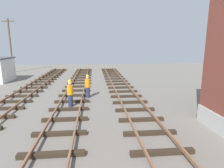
{
  "coord_description": "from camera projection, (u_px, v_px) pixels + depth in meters",
  "views": [
    {
      "loc": [
        -1.7,
        -1.37,
        4.08
      ],
      "look_at": [
        -0.42,
        11.78,
        1.34
      ],
      "focal_mm": 29.73,
      "sensor_mm": 36.0,
      "label": 1
    }
  ],
  "objects": [
    {
      "name": "track_worker_distant",
      "position": [
        70.0,
        93.0,
        12.47
      ],
      "size": [
        0.4,
        0.4,
        1.87
      ],
      "color": "#262D4C",
      "rests_on": "ground"
    },
    {
      "name": "utility_pole_far",
      "position": [
        10.0,
        45.0,
        28.25
      ],
      "size": [
        1.8,
        0.24,
        8.05
      ],
      "color": "brown",
      "rests_on": "ground"
    },
    {
      "name": "track_worker_foreground",
      "position": [
        88.0,
        86.0,
        14.67
      ],
      "size": [
        0.4,
        0.4,
        1.87
      ],
      "color": "#262D4C",
      "rests_on": "ground"
    }
  ]
}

